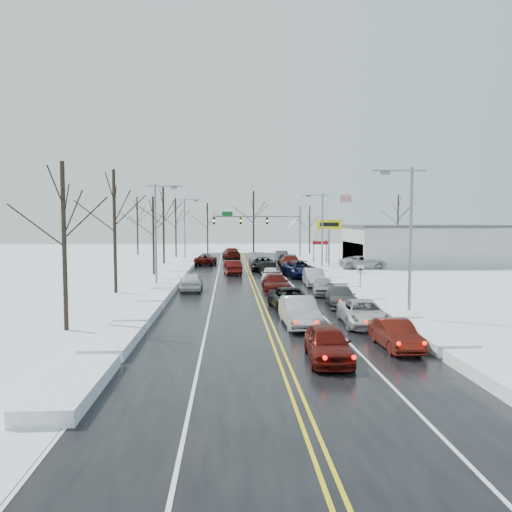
{
  "coord_description": "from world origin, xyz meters",
  "views": [
    {
      "loc": [
        -2.25,
        -46.96,
        5.87
      ],
      "look_at": [
        0.33,
        0.52,
        2.5
      ],
      "focal_mm": 35.0,
      "sensor_mm": 36.0,
      "label": 1
    }
  ],
  "objects": [
    {
      "name": "queued_car_17",
      "position": [
        5.25,
        23.7,
        0.0
      ],
      "size": [
        1.75,
        4.85,
        1.59
      ],
      "primitive_type": "imported",
      "rotation": [
        0.0,
        0.0,
        0.01
      ],
      "color": "#3F4144",
      "rests_on": "ground"
    },
    {
      "name": "traffic_signal_mast",
      "position": [
        3.45,
        27.99,
        5.48
      ],
      "size": [
        13.28,
        0.39,
        8.0
      ],
      "color": "slate",
      "rests_on": "ground"
    },
    {
      "name": "queued_car_4",
      "position": [
        1.69,
        0.03,
        0.0
      ],
      "size": [
        2.14,
        4.46,
        1.47
      ],
      "primitive_type": "imported",
      "rotation": [
        0.0,
        0.0,
        -0.1
      ],
      "color": "white",
      "rests_on": "ground"
    },
    {
      "name": "parked_car_2",
      "position": [
        15.11,
        20.81,
        0.0
      ],
      "size": [
        2.21,
        4.63,
        1.53
      ],
      "primitive_type": "imported",
      "rotation": [
        0.0,
        0.0,
        3.23
      ],
      "color": "black",
      "rests_on": "ground"
    },
    {
      "name": "parked_car_1",
      "position": [
        16.83,
        14.82,
        0.0
      ],
      "size": [
        2.51,
        5.74,
        1.64
      ],
      "primitive_type": "imported",
      "rotation": [
        0.0,
        0.0,
        0.04
      ],
      "color": "#3E4143",
      "rests_on": "ground"
    },
    {
      "name": "tree_left_a",
      "position": [
        -11.0,
        -20.0,
        6.29
      ],
      "size": [
        3.6,
        3.6,
        9.0
      ],
      "color": "#2D231C",
      "rests_on": "ground"
    },
    {
      "name": "queued_car_1",
      "position": [
        1.64,
        -19.74,
        0.0
      ],
      "size": [
        1.89,
        4.98,
        1.62
      ],
      "primitive_type": "imported",
      "rotation": [
        0.0,
        0.0,
        0.04
      ],
      "color": "#A8ACB1",
      "rests_on": "ground"
    },
    {
      "name": "queued_car_9",
      "position": [
        5.37,
        -24.82,
        0.0
      ],
      "size": [
        1.48,
        4.04,
        1.32
      ],
      "primitive_type": "imported",
      "rotation": [
        0.0,
        0.0,
        0.02
      ],
      "color": "#4E110A",
      "rests_on": "ground"
    },
    {
      "name": "queued_car_0",
      "position": [
        1.87,
        -26.62,
        0.0
      ],
      "size": [
        2.01,
        4.48,
        1.49
      ],
      "primitive_type": "imported",
      "rotation": [
        0.0,
        0.0,
        -0.06
      ],
      "color": "#530F0B",
      "rests_on": "ground"
    },
    {
      "name": "tree_far_d",
      "position": [
        12.0,
        40.5,
        5.94
      ],
      "size": [
        3.4,
        3.4,
        8.5
      ],
      "color": "#2D231C",
      "rests_on": "ground"
    },
    {
      "name": "streetlight_sw",
      "position": [
        -8.3,
        -4.0,
        5.31
      ],
      "size": [
        3.2,
        0.25,
        9.0
      ],
      "color": "slate",
      "rests_on": "ground"
    },
    {
      "name": "queued_car_2",
      "position": [
        1.81,
        -14.63,
        0.0
      ],
      "size": [
        2.88,
        5.38,
        1.44
      ],
      "primitive_type": "imported",
      "rotation": [
        0.0,
        0.0,
        0.1
      ],
      "color": "black",
      "rests_on": "ground"
    },
    {
      "name": "tree_far_c",
      "position": [
        2.0,
        39.0,
        7.68
      ],
      "size": [
        4.4,
        4.4,
        11.0
      ],
      "color": "#2D231C",
      "rests_on": "ground"
    },
    {
      "name": "parked_car_0",
      "position": [
        14.13,
        12.88,
        0.0
      ],
      "size": [
        5.77,
        2.73,
        1.59
      ],
      "primitive_type": "imported",
      "rotation": [
        0.0,
        0.0,
        1.59
      ],
      "color": "#BABBBD",
      "rests_on": "ground"
    },
    {
      "name": "queued_car_11",
      "position": [
        5.4,
        -13.45,
        0.0
      ],
      "size": [
        2.35,
        4.83,
        1.35
      ],
      "primitive_type": "imported",
      "rotation": [
        0.0,
        0.0,
        -0.1
      ],
      "color": "#3E4043",
      "rests_on": "ground"
    },
    {
      "name": "queued_car_14",
      "position": [
        5.14,
        4.39,
        0.0
      ],
      "size": [
        3.55,
        6.44,
        1.71
      ],
      "primitive_type": "imported",
      "rotation": [
        0.0,
        0.0,
        0.12
      ],
      "color": "black",
      "rests_on": "ground"
    },
    {
      "name": "snow_bank_left",
      "position": [
        -7.6,
        2.0,
        0.0
      ],
      "size": [
        1.93,
        72.0,
        0.53
      ],
      "primitive_type": "cube",
      "color": "white",
      "rests_on": "ground"
    },
    {
      "name": "queued_car_15",
      "position": [
        5.15,
        12.54,
        0.0
      ],
      "size": [
        2.39,
        5.84,
        1.69
      ],
      "primitive_type": "imported",
      "rotation": [
        0.0,
        0.0,
        -0.0
      ],
      "color": "#51100A",
      "rests_on": "ground"
    },
    {
      "name": "queued_car_5",
      "position": [
        1.91,
        5.61,
        0.0
      ],
      "size": [
        1.72,
        4.49,
        1.46
      ],
      "primitive_type": "imported",
      "rotation": [
        0.0,
        0.0,
        0.04
      ],
      "color": "black",
      "rests_on": "ground"
    },
    {
      "name": "dealership_building",
      "position": [
        23.98,
        18.0,
        2.66
      ],
      "size": [
        20.4,
        12.4,
        5.3
      ],
      "color": "beige",
      "rests_on": "ground"
    },
    {
      "name": "tree_far_e",
      "position": [
        28.0,
        41.0,
        7.33
      ],
      "size": [
        4.2,
        4.2,
        10.5
      ],
      "color": "#2D231C",
      "rests_on": "ground"
    },
    {
      "name": "queued_car_13",
      "position": [
        5.39,
        -2.66,
        0.0
      ],
      "size": [
        1.85,
        4.78,
        1.55
      ],
      "primitive_type": "imported",
      "rotation": [
        0.0,
        0.0,
        -0.04
      ],
      "color": "#A1A3A9",
      "rests_on": "ground"
    },
    {
      "name": "queued_car_6",
      "position": [
        1.71,
        11.38,
        0.0
      ],
      "size": [
        2.93,
        5.76,
        1.56
      ],
      "primitive_type": "imported",
      "rotation": [
        0.0,
        0.0,
        -0.06
      ],
      "color": "black",
      "rests_on": "ground"
    },
    {
      "name": "speed_limit_sign",
      "position": [
        8.2,
        -8.0,
        1.63
      ],
      "size": [
        0.55,
        0.09,
        2.35
      ],
      "color": "slate",
      "rests_on": "ground"
    },
    {
      "name": "oncoming_car_2",
      "position": [
        -1.91,
        29.89,
        0.0
      ],
      "size": [
        3.07,
        6.13,
        1.71
      ],
      "primitive_type": "imported",
      "rotation": [
        0.0,
        0.0,
        3.26
      ],
      "color": "#500F0A",
      "rests_on": "ground"
    },
    {
      "name": "streetlight_nw",
      "position": [
        -8.3,
        24.0,
        5.31
      ],
      "size": [
        3.2,
        0.25,
        9.0
      ],
      "color": "slate",
      "rests_on": "ground"
    },
    {
      "name": "used_vehicles_sign",
      "position": [
        10.5,
        22.0,
        3.32
      ],
      "size": [
        2.2,
        0.22,
        4.65
      ],
      "color": "slate",
      "rests_on": "ground"
    },
    {
      "name": "tree_far_a",
      "position": [
        -18.0,
        40.0,
        6.99
      ],
      "size": [
        4.0,
        4.0,
        10.0
      ],
      "color": "#2D231C",
      "rests_on": "ground"
    },
    {
      "name": "tree_left_d",
      "position": [
        -11.2,
        22.0,
        7.33
      ],
      "size": [
        4.2,
        4.2,
        10.5
      ],
      "color": "#2D231C",
      "rests_on": "ground"
    },
    {
      "name": "flagpole",
      "position": [
        15.17,
        30.0,
        5.93
      ],
      "size": [
        1.87,
        1.2,
        10.0
      ],
      "color": "silver",
      "rests_on": "ground"
    },
    {
      "name": "queued_car_12",
      "position": [
        5.15,
        -8.18,
        0.0
      ],
      "size": [
        2.13,
        4.18,
        1.36
      ],
      "primitive_type": "imported",
      "rotation": [
        0.0,
        0.0,
        -0.13
      ],
      "color": "#97999E",
      "rests_on": "ground"
    },
    {
      "name": "tree_left_b",
      "position": [
        -11.5,
        -6.0,
        6.99
      ],
      "size": [
        4.0,
        4.0,
        10.0
      ],
      "color": "#2D231C",
      "rests_on": "ground"
    },
    {
      "name": "queued_car_7",
      "position": [
        1.58,
        17.13,
        0.0
      ],
      "size": [
        2.58,
        5.88,
        1.68
      ],
      "primitive_type": "imported",
      "rotation": [
        0.0,
        0.0,
        0.04
      ],
      "color": "gray",
      "rests_on": "ground"
    },
    {
      "name": "oncoming_car_3",
      "position": [
        -5.41,
        -5.11,
        0.0
      ],
      "size": [
        1.85,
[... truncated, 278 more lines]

